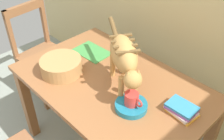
{
  "coord_description": "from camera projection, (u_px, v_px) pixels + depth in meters",
  "views": [
    {
      "loc": [
        0.91,
        0.04,
        1.9
      ],
      "look_at": [
        -0.08,
        1.0,
        0.85
      ],
      "focal_mm": 41.92,
      "sensor_mm": 36.0,
      "label": 1
    }
  ],
  "objects": [
    {
      "name": "wooden_chair_near",
      "position": [
        42.0,
        54.0,
        2.59
      ],
      "size": [
        0.46,
        0.46,
        0.94
      ],
      "rotation": [
        0.0,
        0.0,
        -1.48
      ],
      "color": "#95613C",
      "rests_on": "ground_plane"
    },
    {
      "name": "book_stack",
      "position": [
        182.0,
        109.0,
        1.53
      ],
      "size": [
        0.19,
        0.14,
        0.06
      ],
      "color": "#F8AC35",
      "rests_on": "dining_table"
    },
    {
      "name": "cat",
      "position": [
        124.0,
        57.0,
        1.59
      ],
      "size": [
        0.58,
        0.39,
        0.35
      ],
      "rotation": [
        0.0,
        0.0,
        -2.13
      ],
      "color": "tan",
      "rests_on": "dining_table"
    },
    {
      "name": "wicker_basket",
      "position": [
        61.0,
        66.0,
        1.83
      ],
      "size": [
        0.29,
        0.29,
        0.11
      ],
      "color": "tan",
      "rests_on": "dining_table"
    },
    {
      "name": "dining_table",
      "position": [
        112.0,
        91.0,
        1.84
      ],
      "size": [
        1.34,
        0.86,
        0.75
      ],
      "color": "#9B623A",
      "rests_on": "ground_plane"
    },
    {
      "name": "magazine",
      "position": [
        92.0,
        52.0,
        2.07
      ],
      "size": [
        0.29,
        0.2,
        0.01
      ],
      "primitive_type": "cube",
      "rotation": [
        0.0,
        0.0,
        0.04
      ],
      "color": "#459D4B",
      "rests_on": "dining_table"
    },
    {
      "name": "saucer_bowl",
      "position": [
        131.0,
        106.0,
        1.57
      ],
      "size": [
        0.2,
        0.2,
        0.04
      ],
      "primitive_type": "cylinder",
      "color": "teal",
      "rests_on": "dining_table"
    },
    {
      "name": "coffee_mug",
      "position": [
        132.0,
        99.0,
        1.54
      ],
      "size": [
        0.13,
        0.09,
        0.08
      ],
      "color": "#D63D38",
      "rests_on": "saucer_bowl"
    }
  ]
}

